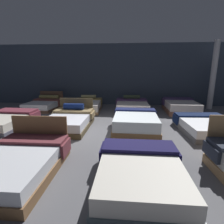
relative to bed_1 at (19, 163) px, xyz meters
The scene contains 13 objects.
ground_plane 2.74m from the bed_1, 63.68° to the left, with size 18.00×18.00×0.02m, color #5B5B60.
showroom_back_wall 7.78m from the bed_1, 80.88° to the left, with size 18.00×0.06×3.50m, color #333D4C.
bed_1 is the anchor object (origin of this frame).
bed_2 2.36m from the bed_1, ahead, with size 1.60×1.92×0.50m.
bed_4 3.75m from the bed_1, 128.59° to the left, with size 1.66×2.18×0.47m.
bed_5 2.98m from the bed_1, 89.22° to the left, with size 1.56×2.16×0.91m.
bed_6 3.69m from the bed_1, 49.53° to the left, with size 1.53×1.94×0.61m.
bed_7 5.55m from the bed_1, 30.92° to the left, with size 1.78×2.16×0.44m.
bed_8 6.35m from the bed_1, 111.20° to the left, with size 1.62×2.02×0.85m.
bed_9 5.79m from the bed_1, 89.76° to the left, with size 1.57×2.24×0.70m.
bed_10 6.28m from the bed_1, 68.00° to the left, with size 1.69×2.10×0.72m.
bed_11 7.50m from the bed_1, 50.81° to the left, with size 1.57×2.03×0.61m.
support_pillar 9.47m from the bed_1, 45.85° to the left, with size 0.28×0.28×3.50m, color silver.
Camera 1 is at (0.88, -5.40, 2.00)m, focal length 28.15 mm.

